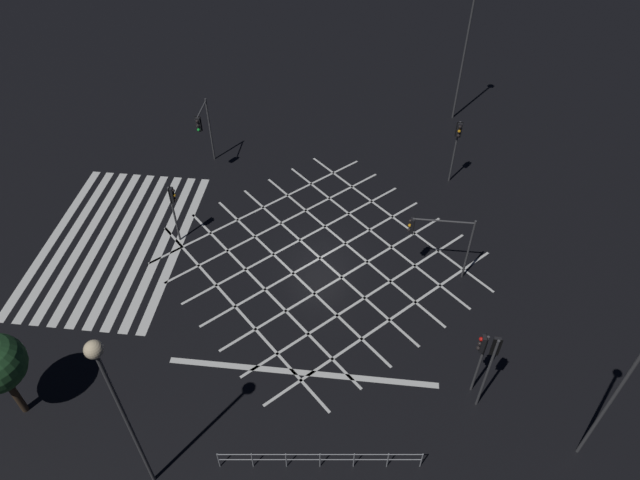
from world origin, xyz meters
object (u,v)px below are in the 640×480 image
object	(u,v)px
traffic_light_median_south	(173,203)
traffic_light_ne_main	(491,359)
traffic_light_median_north	(437,234)
street_lamp_west	(470,22)
traffic_light_ne_cross	(481,353)
street_lamp_east	(624,381)
traffic_light_sw_main	(204,125)
traffic_light_nw_main	(457,140)
street_lamp_far	(112,388)

from	to	relation	value
traffic_light_median_south	traffic_light_ne_main	world-z (taller)	traffic_light_ne_main
traffic_light_median_north	street_lamp_west	world-z (taller)	street_lamp_west
traffic_light_median_north	traffic_light_ne_cross	bearing A→B (deg)	102.68
traffic_light_median_north	street_lamp_east	world-z (taller)	street_lamp_east
traffic_light_median_south	street_lamp_east	bearing A→B (deg)	-27.89
traffic_light_sw_main	traffic_light_ne_main	size ratio (longest dim) A/B	0.98
traffic_light_nw_main	street_lamp_far	size ratio (longest dim) A/B	0.48
street_lamp_far	traffic_light_sw_main	bearing A→B (deg)	-171.93
traffic_light_median_south	traffic_light_ne_main	distance (m)	17.89
traffic_light_ne_cross	traffic_light_sw_main	bearing A→B (deg)	-43.57
traffic_light_median_north	street_lamp_west	xyz separation A→B (m)	(-15.93, 2.10, 4.11)
traffic_light_median_north	street_lamp_far	size ratio (longest dim) A/B	0.44
traffic_light_median_north	traffic_light_sw_main	bearing A→B (deg)	-29.48
traffic_light_median_north	street_lamp_east	xyz separation A→B (m)	(9.27, 5.72, 2.22)
traffic_light_nw_main	traffic_light_median_south	bearing A→B (deg)	-65.13
traffic_light_ne_main	traffic_light_median_south	bearing A→B (deg)	61.35
traffic_light_nw_main	street_lamp_far	world-z (taller)	street_lamp_far
traffic_light_nw_main	street_lamp_east	world-z (taller)	street_lamp_east
street_lamp_far	street_lamp_east	bearing A→B (deg)	100.28
traffic_light_ne_cross	street_lamp_east	xyz separation A→B (m)	(2.43, 4.18, 2.40)
traffic_light_nw_main	traffic_light_sw_main	distance (m)	15.37
traffic_light_ne_main	street_lamp_east	bearing A→B (deg)	-114.71
street_lamp_east	street_lamp_far	size ratio (longest dim) A/B	0.90
street_lamp_east	street_lamp_far	distance (m)	17.13
traffic_light_ne_cross	street_lamp_west	size ratio (longest dim) A/B	0.38
traffic_light_median_south	traffic_light_sw_main	bearing A→B (deg)	90.40
traffic_light_median_south	traffic_light_ne_main	xyz separation A→B (m)	(8.57, 15.69, 0.56)
traffic_light_nw_main	traffic_light_ne_main	xyz separation A→B (m)	(15.68, 0.37, 0.17)
traffic_light_median_south	traffic_light_ne_main	bearing A→B (deg)	-28.65
street_lamp_east	street_lamp_far	xyz separation A→B (m)	(3.05, -16.79, 1.43)
street_lamp_far	traffic_light_nw_main	bearing A→B (deg)	148.65
traffic_light_median_north	traffic_light_nw_main	bearing A→B (deg)	-99.91
traffic_light_ne_cross	street_lamp_east	size ratio (longest dim) A/B	0.48
traffic_light_median_south	street_lamp_west	size ratio (longest dim) A/B	0.37
traffic_light_nw_main	street_lamp_west	distance (m)	8.70
traffic_light_median_north	street_lamp_east	bearing A→B (deg)	121.70
traffic_light_sw_main	street_lamp_west	xyz separation A→B (m)	(-8.05, 16.03, 3.78)
traffic_light_median_south	street_lamp_west	distance (m)	22.22
traffic_light_ne_cross	street_lamp_far	distance (m)	14.27
street_lamp_west	traffic_light_median_south	bearing A→B (deg)	-47.16
traffic_light_median_north	traffic_light_median_south	bearing A→B (deg)	-4.57
traffic_light_median_south	street_lamp_far	bearing A→B (deg)	-78.15
traffic_light_nw_main	street_lamp_far	distance (m)	24.29
traffic_light_median_south	traffic_light_ne_cross	size ratio (longest dim) A/B	0.98
traffic_light_ne_cross	street_lamp_west	distance (m)	23.17
traffic_light_nw_main	traffic_light_sw_main	xyz separation A→B (m)	(0.34, -15.37, 0.18)
street_lamp_east	traffic_light_sw_main	bearing A→B (deg)	-131.09
traffic_light_sw_main	traffic_light_median_north	size ratio (longest dim) A/B	1.13
traffic_light_nw_main	traffic_light_median_north	xyz separation A→B (m)	(8.21, -1.44, -0.14)
traffic_light_sw_main	traffic_light_median_north	world-z (taller)	traffic_light_sw_main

